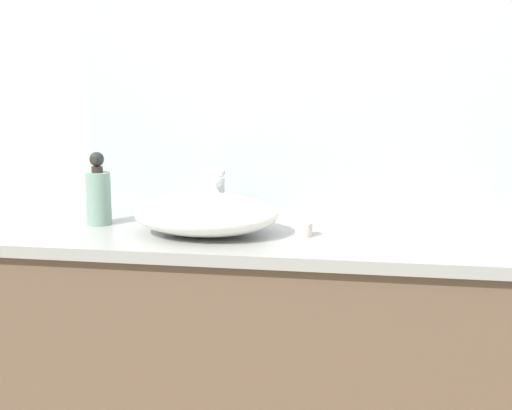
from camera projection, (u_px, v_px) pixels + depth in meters
name	position (u px, v px, depth m)	size (l,w,h in m)	color
bathroom_wall_rear	(305.00, 87.00, 2.05)	(6.00, 0.06, 2.60)	silver
vanity_counter	(302.00, 380.00, 1.91)	(1.74, 0.54, 0.90)	brown
wall_mirror_panel	(314.00, 59.00, 1.99)	(1.49, 0.01, 0.98)	#B2BCC6
sink_basin	(206.00, 214.00, 1.80)	(0.41, 0.30, 0.11)	white
faucet	(218.00, 192.00, 1.95)	(0.03, 0.14, 0.16)	silver
soap_dispenser	(98.00, 194.00, 1.92)	(0.07, 0.07, 0.22)	gray
candle_jar	(304.00, 229.00, 1.79)	(0.05, 0.05, 0.04)	silver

